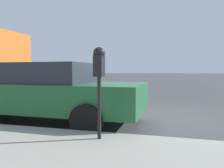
% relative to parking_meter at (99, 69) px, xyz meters
% --- Properties ---
extents(ground_plane, '(220.00, 220.00, 0.00)m').
position_rel_parking_meter_xyz_m(ground_plane, '(2.59, -0.52, -1.28)').
color(ground_plane, '#424244').
extents(parking_meter, '(0.21, 0.19, 1.47)m').
position_rel_parking_meter_xyz_m(parking_meter, '(0.00, 0.00, 0.00)').
color(parking_meter, black).
rests_on(parking_meter, sidewalk).
extents(car_green, '(2.09, 4.93, 1.44)m').
position_rel_parking_meter_xyz_m(car_green, '(1.44, 1.97, -0.51)').
color(car_green, '#1E5B33').
rests_on(car_green, ground_plane).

